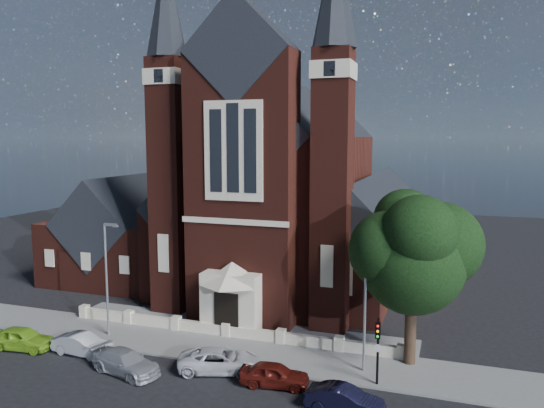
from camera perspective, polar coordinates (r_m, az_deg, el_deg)
The scene contains 16 objects.
ground at distance 45.96m, azimuth -0.53°, elevation -10.48°, with size 120.00×120.00×0.00m, color black.
pavement_strip at distance 36.82m, azimuth -6.18°, elevation -15.12°, with size 60.00×5.00×0.12m, color slate.
forecourt_paving at distance 40.22m, azimuth -3.70°, elevation -13.12°, with size 26.00×3.00×0.14m, color slate.
forecourt_wall at distance 38.51m, azimuth -4.88°, elevation -14.08°, with size 24.00×0.40×0.90m, color beige.
church at distance 51.68m, azimuth 2.39°, elevation 0.77°, with size 20.01×34.90×29.20m.
parish_hall at distance 54.74m, azimuth -15.48°, elevation -3.54°, with size 12.00×12.20×10.24m.
street_tree at distance 32.82m, azimuth 15.05°, elevation -5.36°, with size 6.40×6.60×10.70m.
street_lamp_left at distance 38.88m, azimuth -17.29°, elevation -7.06°, with size 1.16×0.22×8.09m.
street_lamp_right at distance 32.02m, azimuth 10.15°, elevation -9.90°, with size 1.16×0.22×8.09m.
traffic_signal at distance 31.09m, azimuth 11.31°, elevation -14.39°, with size 0.28×0.42×4.00m.
car_lime_van at distance 39.75m, azimuth -25.33°, elevation -12.93°, with size 1.76×4.37×1.49m, color #87C226.
car_silver_a at distance 37.40m, azimuth -19.73°, elevation -14.04°, with size 1.42×4.08×1.34m, color #ADAEB5.
car_silver_b at distance 33.94m, azimuth -15.45°, elevation -16.09°, with size 1.90×4.68×1.36m, color #96979D.
car_white_suv at distance 33.20m, azimuth -5.65°, elevation -16.39°, with size 2.28×4.94×1.37m, color silver.
car_dark_red at distance 31.35m, azimuth 0.26°, elevation -17.87°, with size 1.59×3.94×1.34m, color #54140E.
car_navy at distance 29.01m, azimuth 7.82°, elevation -20.13°, with size 1.40×4.02×1.32m, color black.
Camera 1 is at (14.60, -26.29, 13.93)m, focal length 35.00 mm.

